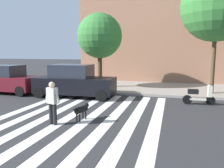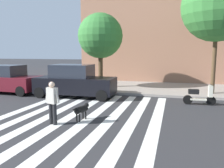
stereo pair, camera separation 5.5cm
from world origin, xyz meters
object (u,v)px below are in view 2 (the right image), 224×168
Objects in this scene: street_tree_middle at (218,6)px; pedestrian_dog_walker at (52,101)px; parked_car_behind_first at (75,82)px; street_tree_nearest at (100,36)px; parked_car_near_curb at (8,80)px; parked_scooter at (199,96)px; dog_on_leash at (82,109)px.

pedestrian_dog_walker is at bearing -130.66° from street_tree_middle.
street_tree_middle is at bearing 18.17° from parked_car_behind_first.
street_tree_nearest is (0.57, 3.29, 2.99)m from parked_car_behind_first.
parked_car_near_curb reaches higher than parked_scooter.
dog_on_leash is (7.31, -4.33, -0.45)m from parked_car_near_curb.
pedestrian_dog_walker reaches higher than dog_on_leash.
parked_car_near_curb is at bearing 141.50° from pedestrian_dog_walker.
parked_car_behind_first is at bearing 118.57° from dog_on_leash.
street_tree_middle is (1.06, 2.92, 5.04)m from parked_scooter.
parked_car_near_curb is 0.79× the size of street_tree_nearest.
street_tree_middle reaches higher than street_tree_nearest.
parked_car_near_curb is at bearing 179.01° from parked_scooter.
street_tree_middle reaches higher than parked_car_behind_first.
street_tree_nearest is at bearing 30.75° from parked_car_near_curb.
parked_car_behind_first is (4.95, -0.00, 0.05)m from parked_car_near_curb.
dog_on_leash is (0.84, 0.81, -0.48)m from pedestrian_dog_walker.
parked_car_behind_first is 4.96m from dog_on_leash.
parked_car_behind_first is 4.48m from street_tree_nearest.
parked_car_behind_first is 7.23m from parked_scooter.
pedestrian_dog_walker is 1.26m from dog_on_leash.
street_tree_nearest is at bearing 103.22° from dog_on_leash.
street_tree_middle is 7.71× the size of dog_on_leash.
parked_car_near_curb is at bearing 149.34° from dog_on_leash.
street_tree_middle is at bearing 50.00° from dog_on_leash.
parked_car_near_curb is 0.87× the size of parked_car_behind_first.
parked_car_near_curb is 2.63× the size of parked_scooter.
parked_car_near_curb is at bearing 179.97° from parked_car_behind_first.
parked_scooter is (7.21, -0.21, -0.46)m from parked_car_behind_first.
parked_car_near_curb is 2.62× the size of pedestrian_dog_walker.
dog_on_leash is (2.36, -4.33, -0.50)m from parked_car_behind_first.
street_tree_middle reaches higher than parked_scooter.
dog_on_leash is at bearing 44.09° from pedestrian_dog_walker.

